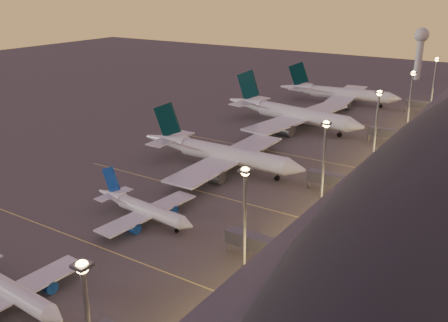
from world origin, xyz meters
TOP-DOWN VIEW (x-y plane):
  - ground at (0.00, 0.00)m, footprint 700.00×700.00m
  - airliner_narrow_south at (0.50, -29.91)m, footprint 34.56×30.87m
  - airliner_narrow_north at (-1.58, 11.66)m, footprint 34.45×30.87m
  - airliner_wide_near at (-6.30, 55.02)m, footprint 62.23×56.45m
  - airliner_wide_mid at (-8.97, 114.86)m, footprint 68.84×63.39m
  - airliner_wide_far at (-7.71, 167.86)m, footprint 62.64×57.43m
  - light_masts at (36.00, 65.00)m, footprint 2.20×217.20m
  - radar_tower at (10.00, 260.00)m, footprint 9.00×9.00m
  - lane_markings at (0.00, 40.00)m, footprint 90.00×180.36m

SIDE VIEW (x-z plane):
  - ground at x=0.00m, z-range 0.00..0.00m
  - lane_markings at x=0.00m, z-range 0.01..0.01m
  - airliner_narrow_north at x=-1.58m, z-range -2.97..9.33m
  - airliner_narrow_south at x=0.50m, z-range -2.98..9.37m
  - airliner_wide_near at x=-6.30m, z-range -4.84..15.13m
  - airliner_wide_far at x=-7.71m, z-range -4.86..15.18m
  - airliner_wide_mid at x=-8.97m, z-range -5.35..16.71m
  - light_masts at x=36.00m, z-range 4.60..30.50m
  - radar_tower at x=10.00m, z-range 5.62..38.12m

